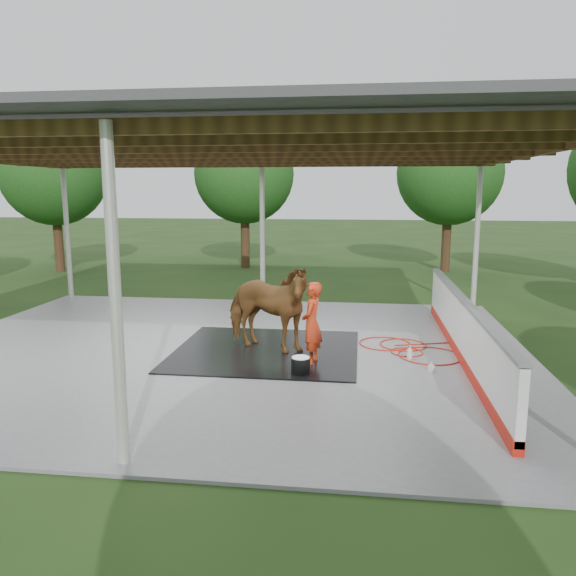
# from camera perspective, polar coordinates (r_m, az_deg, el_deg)

# --- Properties ---
(ground) EXTENTS (100.00, 100.00, 0.00)m
(ground) POSITION_cam_1_polar(r_m,az_deg,el_deg) (11.29, -6.70, -6.45)
(ground) COLOR #1E3814
(concrete_slab) EXTENTS (12.00, 10.00, 0.05)m
(concrete_slab) POSITION_cam_1_polar(r_m,az_deg,el_deg) (11.28, -6.70, -6.33)
(concrete_slab) COLOR slate
(concrete_slab) RESTS_ON ground
(pavilion_structure) EXTENTS (12.60, 10.60, 4.05)m
(pavilion_structure) POSITION_cam_1_polar(r_m,az_deg,el_deg) (10.86, -7.14, 14.05)
(pavilion_structure) COLOR beige
(pavilion_structure) RESTS_ON ground
(dasher_board) EXTENTS (0.16, 8.00, 1.15)m
(dasher_board) POSITION_cam_1_polar(r_m,az_deg,el_deg) (10.98, 17.28, -4.11)
(dasher_board) COLOR #B81B0F
(dasher_board) RESTS_ON concrete_slab
(tree_belt) EXTENTS (28.00, 28.00, 5.80)m
(tree_belt) POSITION_cam_1_polar(r_m,az_deg,el_deg) (11.66, -4.52, 12.94)
(tree_belt) COLOR #382314
(tree_belt) RESTS_ON ground
(rubber_mat) EXTENTS (3.55, 3.32, 0.03)m
(rubber_mat) POSITION_cam_1_polar(r_m,az_deg,el_deg) (11.09, -2.22, -6.35)
(rubber_mat) COLOR black
(rubber_mat) RESTS_ON concrete_slab
(horse) EXTENTS (2.23, 1.68, 1.72)m
(horse) POSITION_cam_1_polar(r_m,az_deg,el_deg) (10.88, -2.25, -1.94)
(horse) COLOR brown
(horse) RESTS_ON rubber_mat
(handler) EXTENTS (0.43, 0.60, 1.51)m
(handler) POSITION_cam_1_polar(r_m,az_deg,el_deg) (10.11, 2.43, -3.62)
(handler) COLOR #B72F13
(handler) RESTS_ON concrete_slab
(wash_bucket) EXTENTS (0.33, 0.33, 0.31)m
(wash_bucket) POSITION_cam_1_polar(r_m,az_deg,el_deg) (9.70, 1.29, -7.87)
(wash_bucket) COLOR black
(wash_bucket) RESTS_ON concrete_slab
(soap_bottle_a) EXTENTS (0.12, 0.12, 0.27)m
(soap_bottle_a) POSITION_cam_1_polar(r_m,az_deg,el_deg) (10.75, 12.26, -6.42)
(soap_bottle_a) COLOR silver
(soap_bottle_a) RESTS_ON concrete_slab
(soap_bottle_b) EXTENTS (0.12, 0.11, 0.18)m
(soap_bottle_b) POSITION_cam_1_polar(r_m,az_deg,el_deg) (10.16, 14.36, -7.76)
(soap_bottle_b) COLOR #338CD8
(soap_bottle_b) RESTS_ON concrete_slab
(hose_coil) EXTENTS (2.12, 1.88, 0.02)m
(hose_coil) POSITION_cam_1_polar(r_m,az_deg,el_deg) (11.43, 12.08, -6.08)
(hose_coil) COLOR #A51C0B
(hose_coil) RESTS_ON concrete_slab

